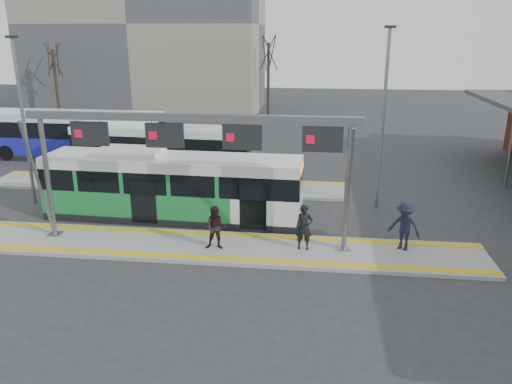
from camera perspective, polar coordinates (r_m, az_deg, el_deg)
ground at (r=20.23m, az=-5.85°, el=-6.43°), size 120.00×120.00×0.00m
platform_main at (r=20.20m, az=-5.85°, el=-6.23°), size 22.00×3.00×0.15m
platform_second at (r=28.45m, az=-10.23°, el=0.79°), size 20.00×3.00×0.15m
tactile_main at (r=20.16m, az=-5.86°, el=-6.01°), size 22.00×2.65×0.02m
tactile_second at (r=29.48m, az=-9.60°, el=1.61°), size 20.00×0.35×0.02m
gantry at (r=19.20m, az=-7.10°, el=5.73°), size 13.00×1.68×5.20m
apartment_block at (r=56.96m, az=-12.39°, el=18.42°), size 24.50×12.50×18.40m
hero_bus at (r=23.20m, az=-9.54°, el=0.54°), size 11.81×2.87×3.23m
bg_bus_green at (r=31.47m, az=-10.62°, el=4.86°), size 11.20×2.96×2.77m
bg_bus_blue at (r=36.17m, az=-20.14°, el=6.06°), size 12.13×2.84×3.16m
passenger_a at (r=19.46m, az=5.52°, el=-4.05°), size 0.69×0.49×1.81m
passenger_b at (r=19.48m, az=-4.60°, el=-4.11°), size 0.89×0.72×1.74m
passenger_c at (r=20.17m, az=16.61°, el=-3.76°), size 1.43×1.22×1.92m
tree_left at (r=50.91m, az=-2.12°, el=15.59°), size 1.40×1.40×8.27m
tree_mid at (r=49.92m, az=1.44°, el=15.54°), size 1.40×1.40×8.26m
tree_far at (r=52.41m, az=-22.16°, el=13.83°), size 1.40×1.40×7.57m
lamp_west at (r=26.66m, az=-25.06°, el=7.61°), size 0.50×0.25×8.12m
lamp_east at (r=24.33m, az=14.34°, el=8.41°), size 0.50×0.25×8.55m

